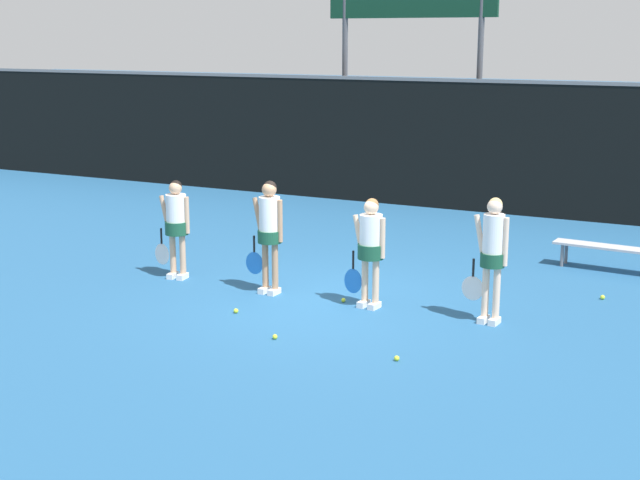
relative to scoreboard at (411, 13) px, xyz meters
The scene contains 13 objects.
ground_plane 10.36m from the scoreboard, 76.88° to the right, with size 140.00×140.00×0.00m, color #235684.
fence_windscreen 3.84m from the scoreboard, 29.32° to the right, with size 60.00×0.08×3.01m.
scoreboard is the anchor object (origin of this frame).
bench_courtside 8.85m from the scoreboard, 42.54° to the right, with size 1.96×0.51×0.43m.
player_0 9.69m from the scoreboard, 93.97° to the right, with size 0.66×0.39×1.65m.
player_1 9.79m from the scoreboard, 82.52° to the right, with size 0.68×0.38×1.79m.
player_2 10.16m from the scoreboard, 72.31° to the right, with size 0.67×0.39×1.65m.
player_3 10.72m from the scoreboard, 62.40° to the right, with size 0.65×0.34×1.80m.
tennis_ball_0 10.29m from the scoreboard, 50.08° to the right, with size 0.07×0.07×0.07m, color #CCE033.
tennis_ball_1 10.36m from the scoreboard, 74.89° to the right, with size 0.06×0.06×0.06m, color #CCE033.
tennis_ball_2 12.56m from the scoreboard, 69.58° to the right, with size 0.07×0.07×0.07m, color #CCE033.
tennis_ball_3 12.07m from the scoreboard, 77.99° to the right, with size 0.07×0.07×0.07m, color #CCE033.
tennis_ball_4 11.23m from the scoreboard, 82.97° to the right, with size 0.07×0.07×0.07m, color #CCE033.
Camera 1 is at (5.80, -11.73, 3.98)m, focal length 50.00 mm.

